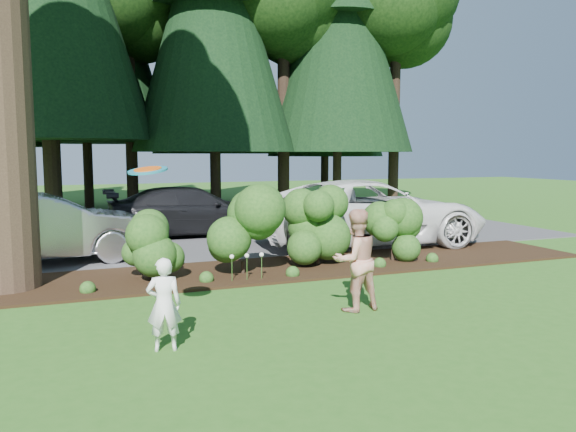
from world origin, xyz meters
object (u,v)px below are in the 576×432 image
Objects in this scene: car_silver_wagon at (41,228)px; car_white_suv at (369,212)px; frisbee at (148,170)px; child at (164,304)px; adult at (355,260)px; car_dark_suv at (192,211)px.

car_silver_wagon is 8.13m from car_white_suv.
car_white_suv reaches higher than car_silver_wagon.
frisbee reaches higher than car_white_suv.
frisbee is (-6.56, -5.93, 1.37)m from car_white_suv.
car_white_suv is 8.95m from frisbee.
child is 2.37× the size of frisbee.
adult is 3.21× the size of frisbee.
car_silver_wagon is 4.06× the size of child.
car_white_suv reaches higher than child.
car_silver_wagon reaches higher than adult.
car_dark_suv is at bearing -58.44° from car_silver_wagon.
frisbee is at bearing -57.86° from child.
car_silver_wagon is 9.62× the size of frisbee.
adult is (3.11, 0.76, 0.21)m from child.
car_silver_wagon is at bearing 127.45° from car_dark_suv.
adult is at bearing -146.71° from car_silver_wagon.
car_white_suv is at bearing -126.25° from adult.
car_white_suv is 5.28× the size of child.
car_white_suv is 3.89× the size of adult.
car_dark_suv is 3.11× the size of adult.
car_silver_wagon is at bearing 103.84° from frisbee.
child is at bearing 166.17° from car_dark_suv.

